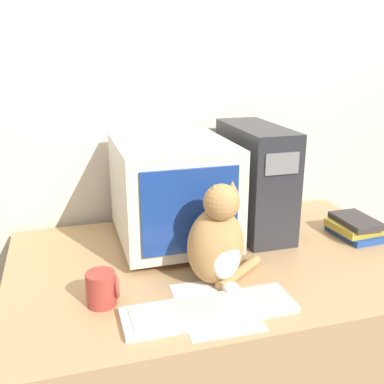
% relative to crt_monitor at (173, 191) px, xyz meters
% --- Properties ---
extents(wall_back, '(7.00, 0.05, 2.50)m').
position_rel_crt_monitor_xyz_m(wall_back, '(0.12, 0.33, 0.27)').
color(wall_back, beige).
rests_on(wall_back, ground_plane).
extents(desk, '(1.44, 0.92, 0.78)m').
position_rel_crt_monitor_xyz_m(desk, '(0.12, -0.19, -0.59)').
color(desk, tan).
rests_on(desk, ground_plane).
extents(crt_monitor, '(0.41, 0.49, 0.39)m').
position_rel_crt_monitor_xyz_m(crt_monitor, '(0.00, 0.00, 0.00)').
color(crt_monitor, beige).
rests_on(crt_monitor, desk).
extents(computer_tower, '(0.18, 0.44, 0.43)m').
position_rel_crt_monitor_xyz_m(computer_tower, '(0.34, 0.03, 0.01)').
color(computer_tower, '#28282D').
rests_on(computer_tower, desk).
extents(keyboard, '(0.49, 0.15, 0.02)m').
position_rel_crt_monitor_xyz_m(keyboard, '(-0.02, -0.51, -0.19)').
color(keyboard, silver).
rests_on(keyboard, desk).
extents(cat, '(0.30, 0.23, 0.34)m').
position_rel_crt_monitor_xyz_m(cat, '(0.06, -0.35, -0.06)').
color(cat, '#B7844C').
rests_on(cat, desk).
extents(book_stack, '(0.17, 0.21, 0.08)m').
position_rel_crt_monitor_xyz_m(book_stack, '(0.70, -0.16, -0.17)').
color(book_stack, '#234793').
rests_on(book_stack, desk).
extents(pen, '(0.14, 0.01, 0.01)m').
position_rel_crt_monitor_xyz_m(pen, '(-0.10, -0.44, -0.20)').
color(pen, maroon).
rests_on(pen, desk).
extents(paper_sheet, '(0.22, 0.30, 0.00)m').
position_rel_crt_monitor_xyz_m(paper_sheet, '(0.00, -0.48, -0.20)').
color(paper_sheet, white).
rests_on(paper_sheet, desk).
extents(mug, '(0.09, 0.09, 0.10)m').
position_rel_crt_monitor_xyz_m(mug, '(-0.31, -0.37, -0.15)').
color(mug, '#9E382D').
rests_on(mug, desk).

